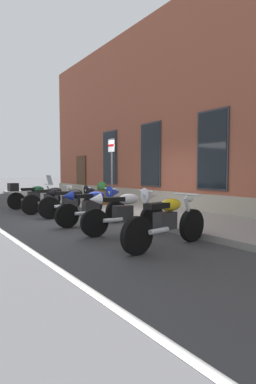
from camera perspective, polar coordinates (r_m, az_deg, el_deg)
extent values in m
plane|color=#38383A|center=(9.42, -3.36, -4.91)|extent=(140.00, 140.00, 0.00)
cube|color=gray|center=(10.22, 3.49, -3.83)|extent=(27.45, 2.85, 0.14)
cube|color=brown|center=(13.36, 18.21, 13.68)|extent=(21.45, 5.53, 7.52)
cube|color=gray|center=(11.10, 9.11, -1.81)|extent=(21.45, 0.10, 0.70)
cube|color=#472B19|center=(17.39, -8.68, 2.85)|extent=(1.10, 0.08, 2.30)
cube|color=#2D2D33|center=(14.73, -3.37, 6.42)|extent=(1.22, 0.06, 2.52)
cube|color=black|center=(14.71, -3.47, 6.42)|extent=(1.10, 0.03, 2.40)
cube|color=#2D2D33|center=(12.23, 4.23, 6.95)|extent=(1.22, 0.06, 2.52)
cube|color=black|center=(12.21, 4.12, 6.96)|extent=(1.10, 0.03, 2.40)
cube|color=#2D2D33|center=(10.04, 15.44, 7.51)|extent=(1.22, 0.06, 2.52)
cube|color=black|center=(10.02, 15.33, 7.52)|extent=(1.10, 0.03, 2.40)
cylinder|color=black|center=(12.78, -13.85, -1.26)|extent=(0.16, 0.65, 0.65)
cylinder|color=black|center=(12.25, -20.10, -1.59)|extent=(0.16, 0.65, 0.65)
cylinder|color=silver|center=(12.72, -14.28, -0.23)|extent=(0.09, 0.30, 0.60)
cube|color=#28282B|center=(12.46, -17.14, -0.61)|extent=(0.25, 0.45, 0.32)
ellipsoid|color=#195633|center=(12.50, -16.52, 0.51)|extent=(0.29, 0.53, 0.24)
cube|color=black|center=(12.36, -18.15, 0.48)|extent=(0.25, 0.49, 0.10)
cylinder|color=silver|center=(12.67, -14.63, 1.35)|extent=(0.62, 0.07, 0.04)
cylinder|color=silver|center=(12.25, -18.23, -1.32)|extent=(0.12, 0.45, 0.09)
cube|color=#B2BCC6|center=(12.69, -14.40, 2.17)|extent=(0.37, 0.16, 0.40)
cube|color=black|center=(12.18, -20.60, 0.85)|extent=(0.38, 0.34, 0.30)
cylinder|color=black|center=(11.32, -10.43, -1.81)|extent=(0.19, 0.67, 0.66)
cylinder|color=black|center=(10.62, -17.58, -2.29)|extent=(0.19, 0.67, 0.66)
cylinder|color=silver|center=(11.25, -10.88, -0.64)|extent=(0.10, 0.30, 0.60)
cube|color=#28282B|center=(10.91, -14.14, -1.12)|extent=(0.27, 0.46, 0.32)
ellipsoid|color=black|center=(10.96, -13.46, 0.19)|extent=(0.31, 0.54, 0.24)
cube|color=black|center=(10.79, -15.25, 0.16)|extent=(0.27, 0.50, 0.10)
cylinder|color=silver|center=(11.19, -11.26, 1.16)|extent=(0.62, 0.10, 0.04)
cylinder|color=silver|center=(10.68, -15.27, -1.94)|extent=(0.14, 0.46, 0.09)
sphere|color=silver|center=(11.23, -10.90, 0.82)|extent=(0.18, 0.18, 0.18)
cylinder|color=black|center=(9.94, -6.69, -2.52)|extent=(0.19, 0.68, 0.67)
cylinder|color=black|center=(9.51, -14.43, -2.90)|extent=(0.19, 0.68, 0.67)
cylinder|color=silver|center=(9.88, -7.24, -1.18)|extent=(0.10, 0.30, 0.61)
cube|color=#28282B|center=(9.67, -10.76, -1.67)|extent=(0.26, 0.46, 0.32)
ellipsoid|color=black|center=(9.69, -9.94, -0.19)|extent=(0.31, 0.54, 0.24)
cube|color=black|center=(9.58, -12.09, -0.21)|extent=(0.27, 0.50, 0.10)
cylinder|color=silver|center=(9.83, -7.69, 0.88)|extent=(0.62, 0.10, 0.04)
cylinder|color=silver|center=(9.48, -12.25, -2.59)|extent=(0.14, 0.46, 0.09)
cone|color=black|center=(9.88, -6.98, 0.32)|extent=(0.39, 0.38, 0.36)
cone|color=black|center=(9.47, -14.36, -0.17)|extent=(0.27, 0.28, 0.24)
cylinder|color=black|center=(8.64, -2.26, -3.61)|extent=(0.13, 0.63, 0.62)
cylinder|color=black|center=(7.92, -11.30, -4.36)|extent=(0.13, 0.63, 0.62)
cylinder|color=silver|center=(8.56, -2.82, -1.93)|extent=(0.08, 0.32, 0.65)
cube|color=#28282B|center=(8.21, -6.89, -2.76)|extent=(0.23, 0.44, 0.32)
ellipsoid|color=#192D9E|center=(8.26, -6.00, -0.69)|extent=(0.27, 0.52, 0.24)
cube|color=black|center=(8.07, -8.34, -0.74)|extent=(0.23, 0.48, 0.10)
cylinder|color=silver|center=(8.49, -3.29, 0.60)|extent=(0.62, 0.05, 0.04)
cylinder|color=silver|center=(7.98, -8.35, -3.90)|extent=(0.10, 0.45, 0.09)
cone|color=#192D9E|center=(8.56, -2.55, -0.04)|extent=(0.37, 0.35, 0.36)
cone|color=#192D9E|center=(7.88, -11.21, -0.74)|extent=(0.24, 0.26, 0.24)
cylinder|color=black|center=(7.41, 4.54, -4.86)|extent=(0.20, 0.63, 0.62)
cylinder|color=black|center=(6.74, -6.28, -5.73)|extent=(0.20, 0.63, 0.62)
cylinder|color=silver|center=(7.32, 3.89, -2.84)|extent=(0.11, 0.33, 0.66)
cube|color=#28282B|center=(7.00, -0.98, -3.87)|extent=(0.27, 0.46, 0.32)
ellipsoid|color=silver|center=(7.03, 0.11, -1.31)|extent=(0.32, 0.55, 0.24)
cube|color=black|center=(6.86, -2.70, -1.36)|extent=(0.28, 0.50, 0.10)
cylinder|color=silver|center=(7.24, 3.36, 0.18)|extent=(0.62, 0.11, 0.04)
cylinder|color=silver|center=(6.78, -2.80, -5.24)|extent=(0.15, 0.46, 0.09)
cone|color=silver|center=(7.32, 4.23, -0.57)|extent=(0.40, 0.38, 0.36)
cone|color=silver|center=(6.69, -6.15, -1.34)|extent=(0.27, 0.29, 0.24)
cylinder|color=black|center=(6.42, 11.80, -6.09)|extent=(0.19, 0.68, 0.67)
cylinder|color=black|center=(5.29, 1.71, -8.11)|extent=(0.19, 0.68, 0.67)
cylinder|color=silver|center=(6.30, 11.28, -3.87)|extent=(0.10, 0.32, 0.65)
cube|color=#28282B|center=(5.77, 6.93, -5.34)|extent=(0.27, 0.46, 0.32)
ellipsoid|color=gold|center=(5.84, 7.94, -2.37)|extent=(0.32, 0.55, 0.24)
cube|color=black|center=(5.56, 5.38, -2.56)|extent=(0.27, 0.50, 0.10)
cylinder|color=silver|center=(6.20, 10.88, -0.47)|extent=(0.62, 0.10, 0.04)
cylinder|color=silver|center=(5.49, 5.76, -7.17)|extent=(0.14, 0.46, 0.09)
sphere|color=silver|center=(6.27, 11.32, -1.07)|extent=(0.18, 0.18, 0.18)
cylinder|color=#4C4C51|center=(10.63, -3.02, 3.44)|extent=(0.06, 0.06, 2.44)
cube|color=white|center=(10.66, -3.13, 8.66)|extent=(0.36, 0.03, 0.44)
cube|color=red|center=(10.65, -3.20, 8.67)|extent=(0.36, 0.01, 0.08)
cylinder|color=brown|center=(12.20, -4.84, -0.96)|extent=(0.63, 0.63, 0.55)
cylinder|color=black|center=(12.20, -4.84, -0.96)|extent=(0.66, 0.66, 0.04)
sphere|color=#28602D|center=(12.17, -4.85, 0.99)|extent=(0.40, 0.40, 0.40)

